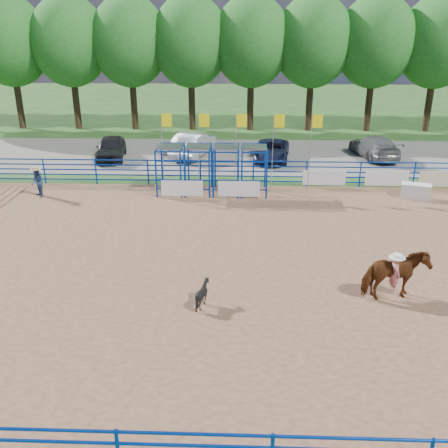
{
  "coord_description": "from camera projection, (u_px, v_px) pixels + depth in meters",
  "views": [
    {
      "loc": [
        -0.66,
        -17.25,
        8.74
      ],
      "look_at": [
        -1.33,
        1.0,
        1.3
      ],
      "focal_mm": 40.0,
      "sensor_mm": 36.0,
      "label": 1
    }
  ],
  "objects": [
    {
      "name": "treeline",
      "position": [
        252.0,
        37.0,
        40.46
      ],
      "size": [
        56.4,
        6.4,
        11.24
      ],
      "color": "#3F2B19",
      "rests_on": "ground"
    },
    {
      "name": "ground",
      "position": [
        257.0,
        265.0,
        19.24
      ],
      "size": [
        120.0,
        120.0,
        0.0
      ],
      "primitive_type": "plane",
      "color": "#376327",
      "rests_on": "ground"
    },
    {
      "name": "car_a",
      "position": [
        111.0,
        148.0,
        33.81
      ],
      "size": [
        2.36,
        4.63,
        1.51
      ],
      "primitive_type": "imported",
      "rotation": [
        0.0,
        0.0,
        0.13
      ],
      "color": "black",
      "rests_on": "gravel_strip"
    },
    {
      "name": "calf",
      "position": [
        203.0,
        294.0,
        16.33
      ],
      "size": [
        1.06,
        1.02,
        0.89
      ],
      "primitive_type": "imported",
      "rotation": [
        0.0,
        0.0,
        2.09
      ],
      "color": "black",
      "rests_on": "arena_dirt"
    },
    {
      "name": "perimeter_fence",
      "position": [
        258.0,
        248.0,
        18.95
      ],
      "size": [
        30.1,
        20.1,
        1.5
      ],
      "color": "#0734AB",
      "rests_on": "ground"
    },
    {
      "name": "car_d",
      "position": [
        374.0,
        147.0,
        34.23
      ],
      "size": [
        2.94,
        5.38,
        1.48
      ],
      "primitive_type": "imported",
      "rotation": [
        0.0,
        0.0,
        3.32
      ],
      "color": "slate",
      "rests_on": "gravel_strip"
    },
    {
      "name": "announcer_table",
      "position": [
        416.0,
        191.0,
        26.33
      ],
      "size": [
        1.62,
        1.12,
        0.79
      ],
      "primitive_type": "cube",
      "rotation": [
        0.0,
        0.0,
        -0.32
      ],
      "color": "white",
      "rests_on": "arena_dirt"
    },
    {
      "name": "car_b",
      "position": [
        193.0,
        144.0,
        34.59
      ],
      "size": [
        3.02,
        5.31,
        1.66
      ],
      "primitive_type": "imported",
      "rotation": [
        0.0,
        0.0,
        2.87
      ],
      "color": "#92969B",
      "rests_on": "gravel_strip"
    },
    {
      "name": "spectator_cowboy",
      "position": [
        37.0,
        182.0,
        26.42
      ],
      "size": [
        0.94,
        0.95,
        1.6
      ],
      "color": "navy",
      "rests_on": "arena_dirt"
    },
    {
      "name": "arena_dirt",
      "position": [
        257.0,
        265.0,
        19.23
      ],
      "size": [
        30.0,
        20.0,
        0.02
      ],
      "primitive_type": "cube",
      "color": "#916748",
      "rests_on": "ground"
    },
    {
      "name": "car_c",
      "position": [
        272.0,
        150.0,
        33.57
      ],
      "size": [
        2.72,
        4.96,
        1.31
      ],
      "primitive_type": "imported",
      "rotation": [
        0.0,
        0.0,
        -0.12
      ],
      "color": "black",
      "rests_on": "gravel_strip"
    },
    {
      "name": "gravel_strip",
      "position": [
        251.0,
        155.0,
        34.97
      ],
      "size": [
        40.0,
        10.0,
        0.01
      ],
      "primitive_type": "cube",
      "color": "gray",
      "rests_on": "ground"
    },
    {
      "name": "horse_and_rider",
      "position": [
        395.0,
        274.0,
        16.54
      ],
      "size": [
        2.28,
        1.43,
        2.31
      ],
      "color": "#5E2F12",
      "rests_on": "arena_dirt"
    },
    {
      "name": "chute_assembly",
      "position": [
        219.0,
        170.0,
        27.0
      ],
      "size": [
        19.32,
        2.41,
        4.2
      ],
      "color": "#0734AB",
      "rests_on": "ground"
    }
  ]
}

